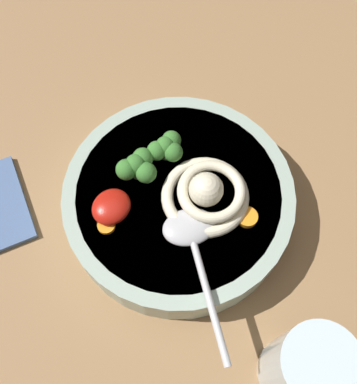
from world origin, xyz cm
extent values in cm
cube|color=#936D47|center=(0.00, 0.00, 1.41)|extent=(106.97, 106.97, 2.82)
cylinder|color=#9EB2A3|center=(-1.22, -3.69, 5.57)|extent=(27.48, 27.48, 5.51)
cylinder|color=#B27A33|center=(-1.22, -3.69, 5.79)|extent=(24.18, 24.18, 5.07)
torus|color=beige|center=(-0.15, -6.63, 9.03)|extent=(10.14, 10.14, 1.40)
torus|color=beige|center=(0.51, -7.07, 10.15)|extent=(10.86, 10.86, 1.26)
sphere|color=beige|center=(-0.15, -6.63, 10.85)|extent=(3.93, 3.93, 3.93)
ellipsoid|color=#B7B7BC|center=(-4.14, -7.50, 9.13)|extent=(7.44, 7.14, 1.60)
cylinder|color=#B7B7BC|center=(-8.71, -13.46, 9.13)|extent=(9.76, 12.39, 0.80)
ellipsoid|color=#B2190F|center=(-7.76, 0.80, 9.37)|extent=(4.64, 4.18, 2.09)
cylinder|color=#7A9E60|center=(-2.49, 1.55, 9.00)|extent=(1.25, 1.25, 1.34)
sphere|color=#38752D|center=(-2.49, 1.55, 10.90)|extent=(2.46, 2.46, 2.46)
sphere|color=#38752D|center=(-1.26, 1.55, 10.68)|extent=(2.46, 2.46, 2.46)
sphere|color=#38752D|center=(-3.61, 2.00, 10.79)|extent=(2.46, 2.46, 2.46)
sphere|color=#38752D|center=(-2.49, 0.32, 10.72)|extent=(2.46, 2.46, 2.46)
cylinder|color=#7A9E60|center=(1.58, 0.51, 8.96)|extent=(1.18, 1.18, 1.26)
sphere|color=#38752D|center=(1.58, 0.51, 10.75)|extent=(2.32, 2.32, 2.32)
sphere|color=#38752D|center=(2.74, 0.51, 10.54)|extent=(2.32, 2.32, 2.32)
sphere|color=#38752D|center=(0.53, 0.93, 10.64)|extent=(2.32, 2.32, 2.32)
sphere|color=#38752D|center=(1.58, -0.65, 10.58)|extent=(2.32, 2.32, 2.32)
cylinder|color=orange|center=(0.99, -11.86, 8.71)|extent=(2.39, 2.39, 0.75)
cylinder|color=orange|center=(-9.64, -0.43, 8.59)|extent=(2.01, 2.01, 0.52)
cylinder|color=silver|center=(-8.69, -25.29, 9.08)|extent=(7.33, 7.33, 12.54)
camera|label=1|loc=(-18.67, -17.53, 55.79)|focal=41.93mm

